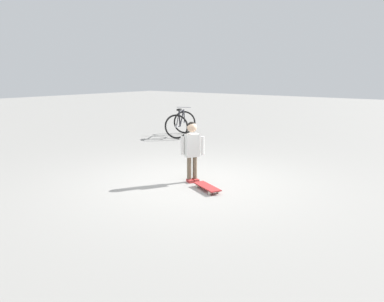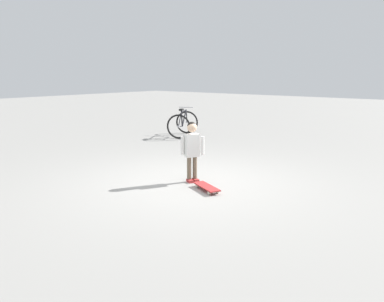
% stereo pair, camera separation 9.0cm
% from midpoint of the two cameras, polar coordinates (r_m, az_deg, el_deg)
% --- Properties ---
extents(ground_plane, '(50.00, 50.00, 0.00)m').
position_cam_midpoint_polar(ground_plane, '(6.70, -0.65, -4.76)').
color(ground_plane, gray).
extents(child_person, '(0.28, 0.34, 1.06)m').
position_cam_midpoint_polar(child_person, '(6.63, -0.38, 0.90)').
color(child_person, brown).
rests_on(child_person, ground).
extents(skateboard, '(0.43, 0.63, 0.07)m').
position_cam_midpoint_polar(skateboard, '(6.27, 1.85, -5.36)').
color(skateboard, '#B22D2D').
rests_on(skateboard, ground).
extents(bicycle_near, '(1.27, 1.10, 0.85)m').
position_cam_midpoint_polar(bicycle_near, '(11.61, -1.92, 4.11)').
color(bicycle_near, black).
rests_on(bicycle_near, ground).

